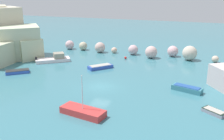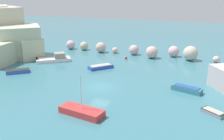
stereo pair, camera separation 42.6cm
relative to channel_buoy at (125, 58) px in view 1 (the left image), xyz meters
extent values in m
plane|color=teal|center=(1.15, -15.56, -0.24)|extent=(160.00, 160.00, 0.00)
cube|color=beige|center=(-18.78, -5.05, 1.71)|extent=(8.84, 8.04, 3.91)
cube|color=beige|center=(-19.64, -5.91, 2.82)|extent=(9.88, 9.83, 6.13)
sphere|color=beige|center=(-14.26, 3.97, 0.73)|extent=(1.94, 1.94, 1.94)
sphere|color=#C5B698|center=(-11.06, 4.19, 0.66)|extent=(1.80, 1.80, 1.80)
sphere|color=beige|center=(-6.70, 3.37, 0.84)|extent=(2.16, 2.16, 2.16)
sphere|color=beige|center=(-3.68, 3.82, 0.37)|extent=(1.23, 1.23, 1.23)
sphere|color=beige|center=(0.41, 3.90, 0.76)|extent=(2.00, 2.00, 2.00)
sphere|color=beige|center=(4.45, 2.41, 0.93)|extent=(2.36, 2.36, 2.36)
sphere|color=beige|center=(8.23, 5.11, 0.82)|extent=(2.13, 2.13, 2.13)
sphere|color=beige|center=(11.58, 3.31, 1.12)|extent=(2.74, 2.74, 2.74)
sphere|color=beige|center=(16.18, 3.30, 0.38)|extent=(1.24, 1.24, 1.24)
sphere|color=red|center=(0.00, 0.00, 0.00)|extent=(0.49, 0.49, 0.49)
cube|color=red|center=(2.72, -24.10, 0.13)|extent=(5.22, 2.66, 0.75)
cylinder|color=silver|center=(2.72, -24.10, 2.38)|extent=(0.10, 0.10, 3.75)
cube|color=#2F4EB1|center=(-2.10, -7.54, 0.02)|extent=(3.91, 4.18, 0.54)
cube|color=#ADA89E|center=(-2.10, -7.54, 0.33)|extent=(3.33, 3.55, 0.08)
cube|color=teal|center=(12.60, -13.21, 0.08)|extent=(4.14, 2.37, 0.65)
cube|color=#234C93|center=(12.60, -13.21, 0.44)|extent=(3.52, 2.01, 0.08)
cube|color=gray|center=(15.97, -18.99, -0.05)|extent=(2.71, 2.35, 0.39)
cube|color=black|center=(15.97, -18.99, 0.17)|extent=(2.66, 2.30, 0.06)
cube|color=#ADA89E|center=(15.97, -18.99, 0.18)|extent=(2.31, 2.00, 0.08)
cube|color=blue|center=(-13.58, -14.49, -0.01)|extent=(3.72, 3.47, 0.48)
cube|color=#2B2B2B|center=(-13.58, -14.49, 0.26)|extent=(3.64, 3.40, 0.06)
cube|color=white|center=(-12.13, -6.45, 0.06)|extent=(6.33, 5.65, 0.60)
cube|color=#9E937F|center=(-11.22, -5.75, 0.84)|extent=(2.63, 2.63, 0.97)
cube|color=black|center=(-14.45, -8.26, 0.61)|extent=(0.55, 0.57, 0.50)
camera|label=1|loc=(14.53, -47.29, 12.82)|focal=42.54mm
camera|label=2|loc=(14.93, -47.14, 12.82)|focal=42.54mm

